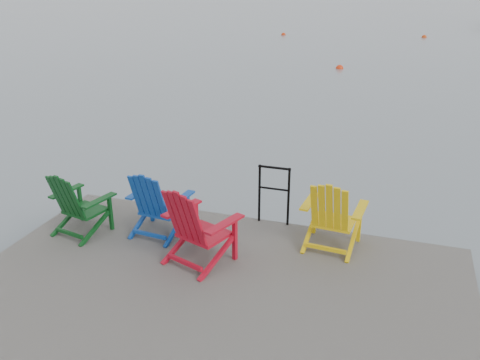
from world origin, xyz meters
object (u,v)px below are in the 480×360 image
(chair_yellow, at_px, (332,214))
(buoy_a, at_px, (339,69))
(buoy_d, at_px, (424,37))
(chair_blue, at_px, (157,202))
(chair_red, at_px, (196,225))
(handrail, at_px, (274,189))
(buoy_b, at_px, (283,35))
(chair_green, at_px, (77,203))

(chair_yellow, height_order, buoy_a, chair_yellow)
(chair_yellow, distance_m, buoy_d, 30.95)
(chair_blue, relative_size, chair_red, 0.92)
(buoy_a, bearing_deg, handrail, -85.79)
(buoy_b, bearing_deg, chair_blue, -79.94)
(buoy_a, distance_m, buoy_b, 13.51)
(chair_blue, relative_size, buoy_d, 2.94)
(chair_green, relative_size, buoy_d, 2.84)
(chair_green, relative_size, chair_red, 0.89)
(chair_blue, xyz_separation_m, buoy_d, (3.99, 31.27, -1.00))
(chair_green, distance_m, buoy_d, 32.00)
(chair_red, bearing_deg, chair_blue, 167.00)
(chair_red, bearing_deg, chair_green, -166.64)
(handrail, bearing_deg, chair_green, -155.21)
(buoy_a, height_order, buoy_b, buoy_a)
(chair_green, distance_m, buoy_a, 17.86)
(chair_red, height_order, buoy_a, chair_red)
(handrail, bearing_deg, chair_red, -115.03)
(buoy_d, bearing_deg, handrail, -94.74)
(handrail, height_order, chair_blue, chair_blue)
(chair_red, relative_size, buoy_b, 3.35)
(chair_yellow, bearing_deg, chair_blue, -166.12)
(chair_red, bearing_deg, buoy_b, 121.11)
(handrail, xyz_separation_m, chair_green, (-2.54, -1.18, -0.06))
(chair_blue, relative_size, buoy_a, 2.88)
(chair_blue, relative_size, buoy_b, 3.09)
(chair_blue, height_order, buoy_a, chair_blue)
(handrail, xyz_separation_m, buoy_a, (-1.22, 16.61, -1.04))
(chair_red, relative_size, buoy_d, 3.19)
(buoy_d, bearing_deg, chair_blue, -97.28)
(buoy_b, bearing_deg, chair_yellow, -75.37)
(chair_green, height_order, buoy_d, chair_green)
(handrail, distance_m, chair_yellow, 1.04)
(handrail, distance_m, chair_blue, 1.70)
(handrail, distance_m, buoy_a, 16.69)
(handrail, height_order, chair_yellow, chair_yellow)
(handrail, relative_size, chair_red, 0.84)
(chair_blue, xyz_separation_m, buoy_a, (0.25, 17.47, -1.00))
(handrail, bearing_deg, buoy_d, 85.26)
(chair_blue, bearing_deg, chair_yellow, 14.77)
(chair_blue, bearing_deg, buoy_a, 95.07)
(chair_green, xyz_separation_m, chair_yellow, (3.47, 0.69, 0.03))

